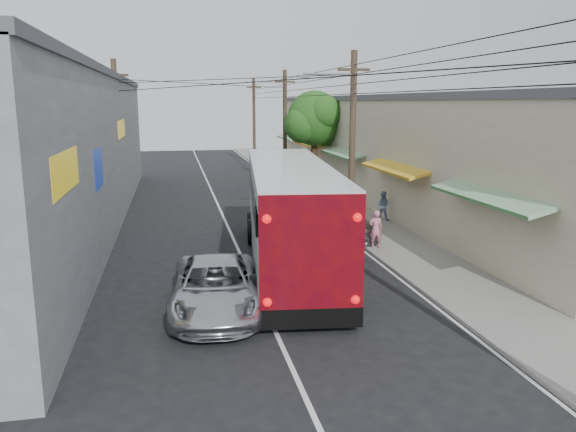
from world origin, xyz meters
name	(u,v)px	position (x,y,z in m)	size (l,w,h in m)	color
ground	(302,391)	(0.00, 0.00, 0.00)	(120.00, 120.00, 0.00)	black
sidewalk	(334,205)	(6.50, 20.00, 0.06)	(3.00, 80.00, 0.12)	slate
building_right	(397,147)	(10.99, 22.00, 3.15)	(7.09, 40.00, 6.25)	beige
building_left	(42,150)	(-8.50, 18.00, 3.65)	(7.20, 36.00, 7.25)	gray
utility_poles	(275,134)	(3.13, 20.33, 4.13)	(11.80, 45.28, 8.00)	#473828
street_tree	(316,120)	(6.87, 26.02, 4.67)	(4.40, 4.00, 6.60)	#3F2B19
coach_bus	(289,213)	(1.61, 9.11, 1.92)	(4.18, 13.11, 3.72)	silver
jeepney	(216,287)	(-1.40, 4.86, 0.73)	(2.42, 5.26, 1.46)	silver
parked_suv	(338,219)	(4.60, 13.00, 0.77)	(2.16, 5.31, 1.54)	gray
parked_car_mid	(286,185)	(4.60, 24.48, 0.66)	(1.55, 3.85, 1.31)	#232328
parked_car_far	(276,175)	(4.60, 28.20, 0.80)	(1.69, 4.84, 1.59)	black
pedestrian_near	(376,229)	(5.40, 10.35, 0.88)	(0.55, 0.36, 1.51)	#D26F8F
pedestrian_far	(383,206)	(7.60, 15.34, 0.84)	(0.70, 0.55, 1.45)	#849AC0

